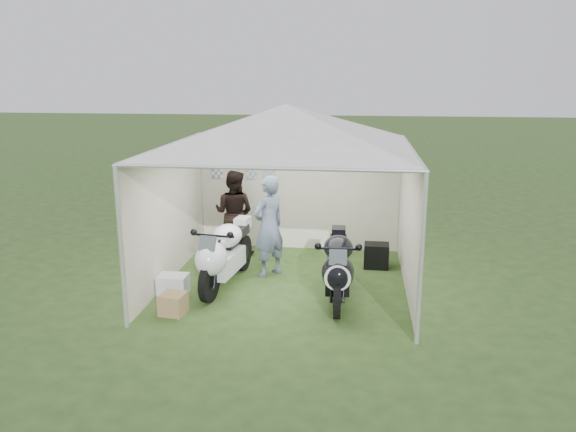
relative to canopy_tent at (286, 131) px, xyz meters
name	(u,v)px	position (x,y,z in m)	size (l,w,h in m)	color
ground	(286,282)	(0.00, -0.03, -2.58)	(80.00, 80.00, 0.00)	#2C441B
canopy_tent	(286,131)	(0.00, 0.00, 0.00)	(5.66, 5.66, 3.00)	silver
motorcycle_white	(224,253)	(-0.99, -0.36, -1.98)	(0.66, 2.16, 1.07)	black
motorcycle_black	(338,266)	(0.90, -0.72, -1.99)	(0.51, 2.11, 1.04)	black
paddock_stand	(338,271)	(0.87, 0.24, -2.43)	(0.38, 0.24, 0.29)	#0935C3
person_dark_jacket	(234,213)	(-1.21, 1.42, -1.74)	(0.81, 0.63, 1.67)	black
person_blue_jacket	(269,226)	(-0.34, 0.30, -1.68)	(0.65, 0.43, 1.79)	slate
equipment_box	(376,256)	(1.55, 0.95, -2.35)	(0.45, 0.36, 0.45)	black
crate_0	(173,284)	(-1.75, -0.74, -2.42)	(0.46, 0.36, 0.31)	silver
crate_1	(173,304)	(-1.49, -1.51, -2.42)	(0.35, 0.35, 0.31)	olive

